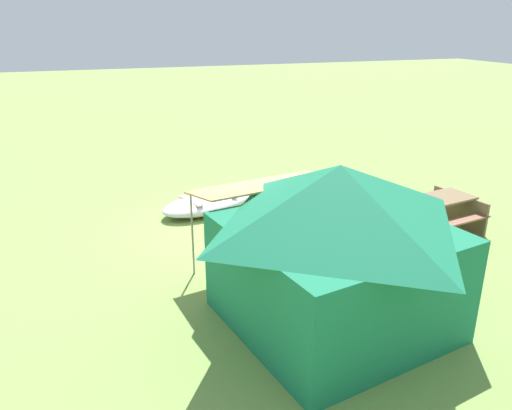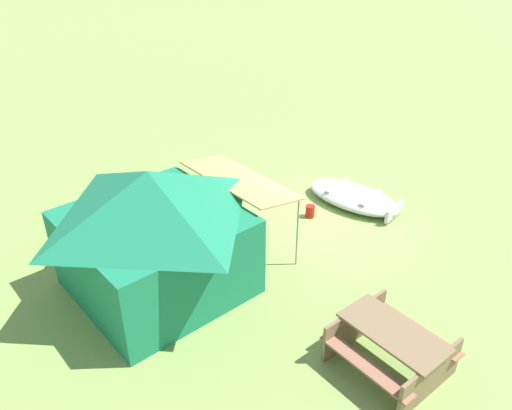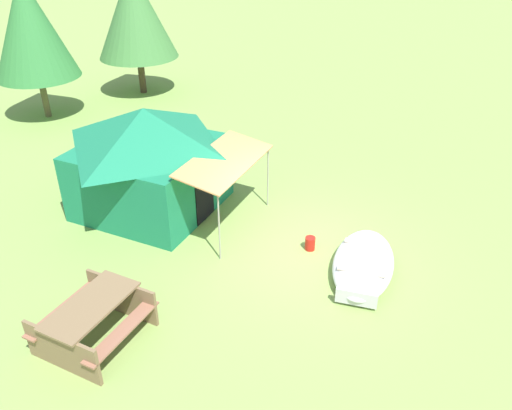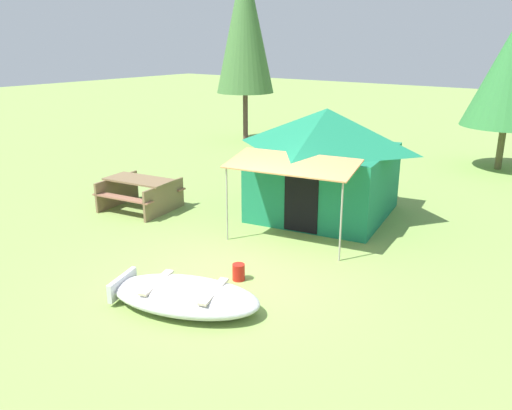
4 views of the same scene
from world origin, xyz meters
TOP-DOWN VIEW (x-y plane):
  - ground_plane at (0.00, 0.00)m, footprint 80.00×80.00m
  - beached_rowboat at (0.10, -1.48)m, footprint 2.68×1.91m
  - canvas_cabin_tent at (-0.48, 3.81)m, footprint 3.64×4.61m
  - picnic_table at (-4.25, 1.42)m, footprint 1.88×1.73m
  - cooler_box at (-0.31, 2.84)m, footprint 0.45×0.55m
  - fuel_can at (0.16, -0.21)m, footprint 0.28×0.28m
  - pine_tree_back_right at (1.76, 11.13)m, footprint 2.68×2.68m
  - pine_tree_far_center at (-7.87, 10.21)m, footprint 2.28×2.28m

SIDE VIEW (x-z plane):
  - ground_plane at x=0.00m, z-range 0.00..0.00m
  - fuel_can at x=0.16m, z-range 0.00..0.30m
  - cooler_box at x=-0.31m, z-range 0.00..0.32m
  - beached_rowboat at x=0.10m, z-range 0.01..0.41m
  - picnic_table at x=-4.25m, z-range 0.09..0.87m
  - canvas_cabin_tent at x=-0.48m, z-range 0.05..2.56m
  - pine_tree_back_right at x=1.76m, z-range 0.69..5.28m
  - pine_tree_far_center at x=-7.87m, z-range 0.96..8.13m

